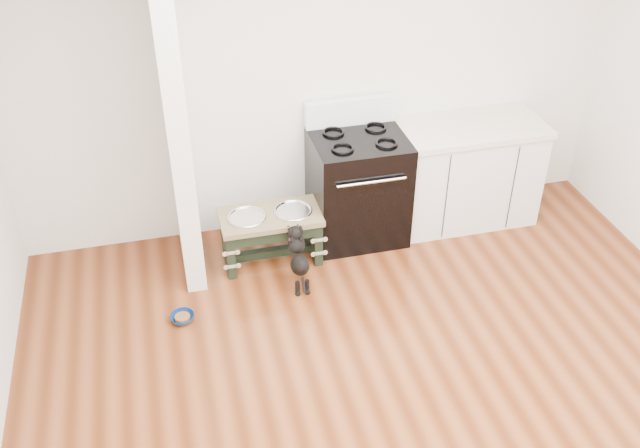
% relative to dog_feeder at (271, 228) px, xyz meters
% --- Properties ---
extents(ground, '(5.00, 5.00, 0.00)m').
position_rel_dog_feeder_xyz_m(ground, '(0.53, -1.96, -0.31)').
color(ground, '#4F230E').
rests_on(ground, ground).
extents(room_shell, '(5.00, 5.00, 5.00)m').
position_rel_dog_feeder_xyz_m(room_shell, '(0.53, -1.96, 1.31)').
color(room_shell, silver).
rests_on(room_shell, ground).
extents(partition_wall, '(0.15, 0.80, 2.70)m').
position_rel_dog_feeder_xyz_m(partition_wall, '(-0.64, 0.14, 1.04)').
color(partition_wall, silver).
rests_on(partition_wall, ground).
extents(oven_range, '(0.76, 0.69, 1.14)m').
position_rel_dog_feeder_xyz_m(oven_range, '(0.78, 0.20, 0.16)').
color(oven_range, black).
rests_on(oven_range, ground).
extents(cabinet_run, '(1.24, 0.64, 0.91)m').
position_rel_dog_feeder_xyz_m(cabinet_run, '(1.76, 0.22, 0.14)').
color(cabinet_run, silver).
rests_on(cabinet_run, ground).
extents(dog_feeder, '(0.80, 0.43, 0.46)m').
position_rel_dog_feeder_xyz_m(dog_feeder, '(0.00, 0.00, 0.00)').
color(dog_feeder, black).
rests_on(dog_feeder, ground).
extents(puppy, '(0.14, 0.41, 0.49)m').
position_rel_dog_feeder_xyz_m(puppy, '(0.14, -0.37, -0.05)').
color(puppy, black).
rests_on(puppy, ground).
extents(floor_bowl, '(0.22, 0.22, 0.06)m').
position_rel_dog_feeder_xyz_m(floor_bowl, '(-0.79, -0.58, -0.29)').
color(floor_bowl, navy).
rests_on(floor_bowl, ground).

